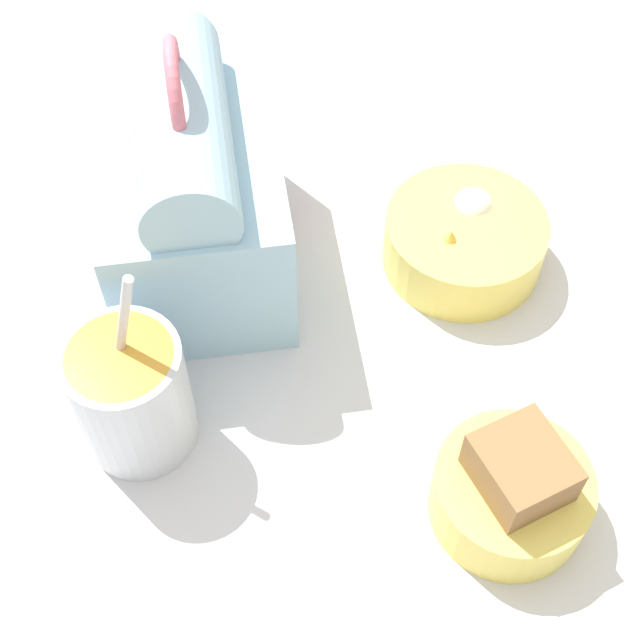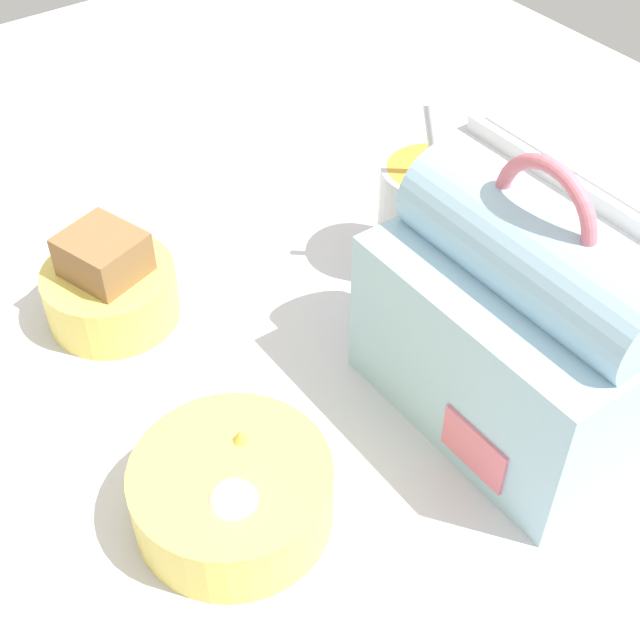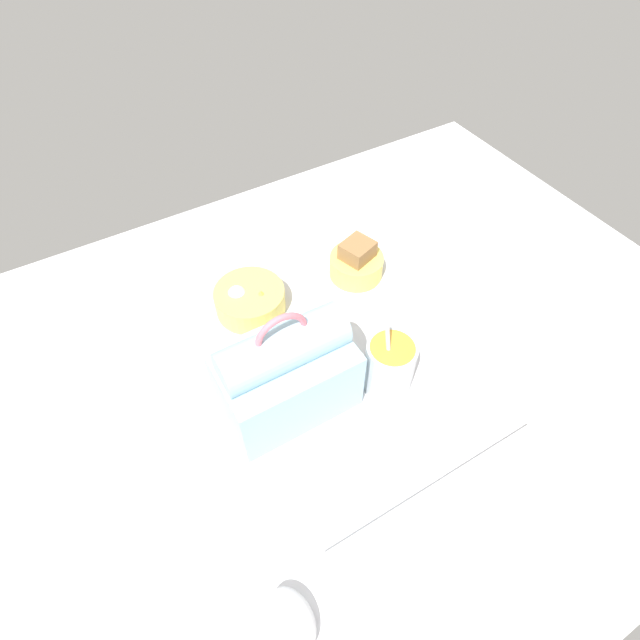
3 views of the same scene
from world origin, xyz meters
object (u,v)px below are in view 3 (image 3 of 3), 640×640
at_px(lunch_bag, 285,373).
at_px(bento_bowl_sandwich, 356,263).
at_px(soup_cup, 389,365).
at_px(computer_mouse, 291,620).
at_px(keyboard, 460,522).
at_px(bento_bowl_snacks, 250,299).

bearing_deg(lunch_bag, bento_bowl_sandwich, -143.59).
xyz_separation_m(soup_cup, bento_bowl_sandwich, (-0.10, -0.25, -0.02)).
bearing_deg(lunch_bag, computer_mouse, 62.84).
distance_m(keyboard, bento_bowl_sandwich, 0.53).
relative_size(keyboard, lunch_bag, 1.75).
relative_size(keyboard, computer_mouse, 4.73).
bearing_deg(computer_mouse, lunch_bag, -117.16).
relative_size(bento_bowl_snacks, computer_mouse, 1.66).
bearing_deg(bento_bowl_snacks, lunch_bag, 80.73).
xyz_separation_m(bento_bowl_sandwich, bento_bowl_snacks, (0.23, -0.02, -0.00)).
xyz_separation_m(lunch_bag, soup_cup, (-0.16, 0.06, -0.03)).
height_order(lunch_bag, bento_bowl_snacks, lunch_bag).
relative_size(lunch_bag, bento_bowl_snacks, 1.63).
bearing_deg(computer_mouse, keyboard, 177.08).
height_order(soup_cup, bento_bowl_snacks, soup_cup).
xyz_separation_m(lunch_bag, bento_bowl_sandwich, (-0.27, -0.20, -0.05)).
bearing_deg(computer_mouse, bento_bowl_snacks, -109.98).
height_order(bento_bowl_sandwich, bento_bowl_snacks, bento_bowl_sandwich).
relative_size(soup_cup, computer_mouse, 2.13).
height_order(keyboard, soup_cup, soup_cup).
bearing_deg(keyboard, bento_bowl_snacks, -81.35).
relative_size(bento_bowl_sandwich, computer_mouse, 1.34).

